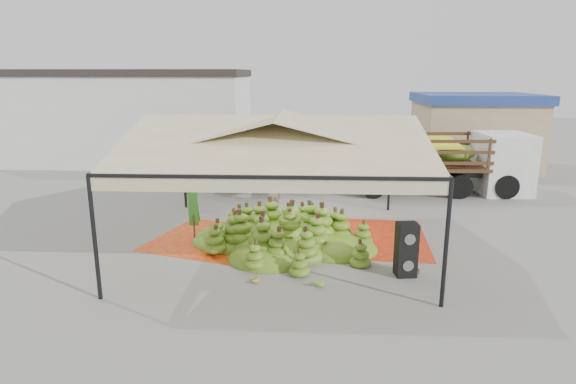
{
  "coord_description": "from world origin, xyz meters",
  "views": [
    {
      "loc": [
        0.97,
        -14.26,
        5.23
      ],
      "look_at": [
        0.2,
        1.5,
        1.3
      ],
      "focal_mm": 30.0,
      "sensor_mm": 36.0,
      "label": 1
    }
  ],
  "objects_px": {
    "banana_heap": "(286,226)",
    "vendor": "(274,192)",
    "speaker_stack": "(406,250)",
    "truck_right": "(446,156)",
    "truck_left": "(287,155)"
  },
  "relations": [
    {
      "from": "speaker_stack",
      "to": "truck_right",
      "type": "bearing_deg",
      "value": 62.18
    },
    {
      "from": "truck_right",
      "to": "truck_left",
      "type": "bearing_deg",
      "value": 172.14
    },
    {
      "from": "truck_right",
      "to": "banana_heap",
      "type": "bearing_deg",
      "value": -134.47
    },
    {
      "from": "banana_heap",
      "to": "vendor",
      "type": "xyz_separation_m",
      "value": [
        -0.7,
        3.86,
        0.12
      ]
    },
    {
      "from": "vendor",
      "to": "truck_left",
      "type": "distance_m",
      "value": 4.27
    },
    {
      "from": "truck_left",
      "to": "truck_right",
      "type": "height_order",
      "value": "truck_right"
    },
    {
      "from": "speaker_stack",
      "to": "vendor",
      "type": "distance_m",
      "value": 7.12
    },
    {
      "from": "truck_left",
      "to": "truck_right",
      "type": "bearing_deg",
      "value": -10.44
    },
    {
      "from": "speaker_stack",
      "to": "truck_right",
      "type": "height_order",
      "value": "truck_right"
    },
    {
      "from": "speaker_stack",
      "to": "banana_heap",
      "type": "bearing_deg",
      "value": 140.08
    },
    {
      "from": "banana_heap",
      "to": "truck_left",
      "type": "xyz_separation_m",
      "value": [
        -0.41,
        8.06,
        0.83
      ]
    },
    {
      "from": "vendor",
      "to": "truck_left",
      "type": "bearing_deg",
      "value": -104.25
    },
    {
      "from": "vendor",
      "to": "truck_left",
      "type": "relative_size",
      "value": 0.21
    },
    {
      "from": "banana_heap",
      "to": "truck_left",
      "type": "relative_size",
      "value": 0.84
    },
    {
      "from": "speaker_stack",
      "to": "truck_left",
      "type": "distance_m",
      "value": 10.79
    }
  ]
}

